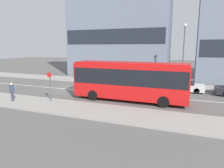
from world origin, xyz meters
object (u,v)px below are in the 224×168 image
Objects in this scene: bus_stop_sign at (50,84)px; street_lamp at (184,49)px; pedestrian_near_stop at (12,91)px; city_bus at (130,79)px; parked_car_0 at (184,86)px.

bus_stop_sign is 15.50m from street_lamp.
street_lamp is (13.62, 12.27, 3.51)m from pedestrian_near_stop.
parked_car_0 is at bearing 51.04° from city_bus.
street_lamp is (10.47, 11.04, 2.92)m from bus_stop_sign.
parked_car_0 is 17.25m from pedestrian_near_stop.
bus_stop_sign is (-6.28, -3.11, -0.34)m from city_bus.
city_bus is 7.02m from bus_stop_sign.
street_lamp is at bearing 98.41° from parked_car_0.
parked_car_0 is 14.03m from bus_stop_sign.
parked_car_0 is (4.51, 5.81, -1.36)m from city_bus.
street_lamp is (-0.31, 2.12, 3.93)m from parked_car_0.
city_bus reaches higher than bus_stop_sign.
bus_stop_sign is at bearing -133.48° from street_lamp.
city_bus is 2.51× the size of parked_car_0.
street_lamp reaches higher than parked_car_0.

